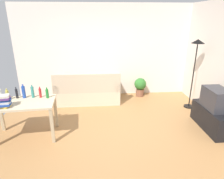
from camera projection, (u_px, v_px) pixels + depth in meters
The scene contains 16 objects.
ground_plane at pixel (109, 130), 4.33m from camera, with size 5.20×4.40×0.02m, color #9E7042.
wall_rear at pixel (104, 51), 5.92m from camera, with size 5.20×0.10×2.70m, color silver.
couch at pixel (88, 92), 5.66m from camera, with size 1.80×0.84×0.92m.
tv_stand at pixel (212, 118), 4.31m from camera, with size 0.44×1.10×0.48m.
tv at pixel (216, 99), 4.15m from camera, with size 0.41×0.60×0.44m.
torchiere_lamp at pixel (196, 55), 4.94m from camera, with size 0.32×0.32×1.81m.
desk at pixel (23, 107), 3.88m from camera, with size 1.25×0.79×0.76m.
potted_plant at pixel (140, 86), 6.07m from camera, with size 0.36×0.36×0.57m.
bottle_clear at pixel (0, 94), 3.88m from camera, with size 0.06×0.06×0.28m.
bottle_squat at pixel (7, 95), 3.92m from camera, with size 0.06×0.06×0.23m.
bottle_dark at pixel (17, 93), 4.00m from camera, with size 0.05×0.05×0.23m.
bottle_blue at pixel (24, 92), 4.01m from camera, with size 0.07×0.07×0.29m.
bottle_tall at pixel (33, 92), 4.03m from camera, with size 0.06×0.06×0.27m.
bottle_red at pixel (40, 93), 4.04m from camera, with size 0.05×0.05×0.23m.
bottle_green at pixel (47, 93), 4.01m from camera, with size 0.06×0.06×0.22m.
book_stack at pixel (4, 101), 3.60m from camera, with size 0.25×0.21×0.23m.
Camera 1 is at (-0.25, -3.75, 2.31)m, focal length 31.73 mm.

